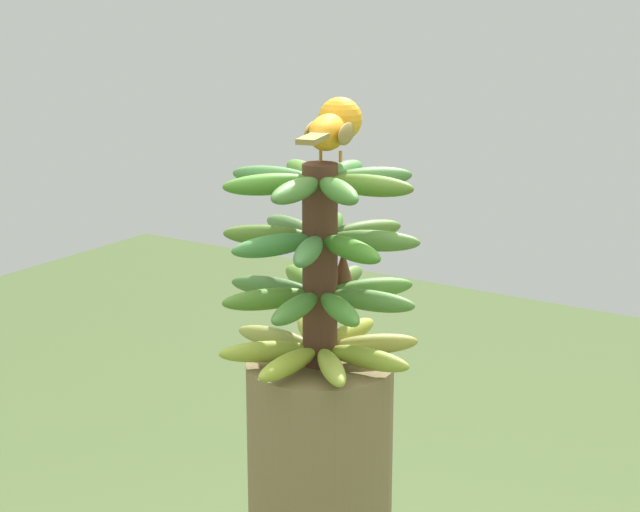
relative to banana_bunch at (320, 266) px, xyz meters
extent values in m
cylinder|color=#4C2D1E|center=(0.00, 0.00, 0.00)|extent=(0.05, 0.05, 0.31)
ellipsoid|color=#9CA02F|center=(0.09, 0.00, -0.13)|extent=(0.14, 0.03, 0.03)
ellipsoid|color=#999F36|center=(0.06, 0.06, -0.13)|extent=(0.12, 0.12, 0.03)
ellipsoid|color=olive|center=(0.00, 0.09, -0.13)|extent=(0.03, 0.14, 0.03)
ellipsoid|color=#92A533|center=(-0.06, 0.06, -0.13)|extent=(0.12, 0.12, 0.03)
ellipsoid|color=#94A632|center=(-0.09, 0.00, -0.13)|extent=(0.14, 0.03, 0.03)
ellipsoid|color=#95A73A|center=(-0.06, -0.06, -0.13)|extent=(0.12, 0.12, 0.03)
ellipsoid|color=#8CA132|center=(0.00, -0.09, -0.13)|extent=(0.03, 0.14, 0.03)
ellipsoid|color=olive|center=(0.06, -0.06, -0.13)|extent=(0.12, 0.12, 0.03)
ellipsoid|color=#427D2B|center=(-0.05, -0.07, -0.04)|extent=(0.11, 0.13, 0.03)
ellipsoid|color=#4A7931|center=(0.01, -0.08, -0.04)|extent=(0.05, 0.14, 0.03)
ellipsoid|color=#497C2A|center=(0.07, -0.05, -0.04)|extent=(0.13, 0.11, 0.03)
ellipsoid|color=#476B26|center=(0.08, 0.01, -0.04)|extent=(0.14, 0.05, 0.03)
ellipsoid|color=#4E7725|center=(0.05, 0.07, -0.04)|extent=(0.11, 0.13, 0.03)
ellipsoid|color=#406C2F|center=(-0.01, 0.08, -0.04)|extent=(0.05, 0.14, 0.03)
ellipsoid|color=#4A7725|center=(-0.07, 0.05, -0.04)|extent=(0.13, 0.11, 0.03)
ellipsoid|color=#43772E|center=(-0.08, -0.01, -0.04)|extent=(0.14, 0.05, 0.03)
ellipsoid|color=#4C7124|center=(-0.03, 0.08, 0.04)|extent=(0.08, 0.14, 0.03)
ellipsoid|color=#3D7A36|center=(-0.08, 0.03, 0.04)|extent=(0.14, 0.09, 0.03)
ellipsoid|color=#3F7437|center=(-0.08, -0.03, 0.04)|extent=(0.14, 0.08, 0.03)
ellipsoid|color=#417E24|center=(-0.03, -0.08, 0.04)|extent=(0.09, 0.14, 0.03)
ellipsoid|color=#4F7930|center=(0.03, -0.08, 0.04)|extent=(0.08, 0.14, 0.03)
ellipsoid|color=#496C26|center=(0.07, -0.03, 0.04)|extent=(0.14, 0.09, 0.03)
ellipsoid|color=#487828|center=(0.08, 0.03, 0.04)|extent=(0.14, 0.08, 0.03)
ellipsoid|color=#466C33|center=(0.03, 0.08, 0.04)|extent=(0.09, 0.14, 0.03)
ellipsoid|color=#507525|center=(0.01, -0.08, 0.13)|extent=(0.05, 0.14, 0.03)
ellipsoid|color=#427332|center=(0.06, -0.05, 0.13)|extent=(0.13, 0.11, 0.03)
ellipsoid|color=#3E7D35|center=(0.08, 0.01, 0.13)|extent=(0.14, 0.05, 0.03)
ellipsoid|color=#4C7D2C|center=(0.05, 0.06, 0.13)|extent=(0.11, 0.13, 0.03)
ellipsoid|color=#407637|center=(-0.01, 0.08, 0.13)|extent=(0.05, 0.14, 0.03)
ellipsoid|color=#437F23|center=(-0.06, 0.05, 0.13)|extent=(0.13, 0.11, 0.03)
ellipsoid|color=#4D7E37|center=(-0.08, -0.01, 0.13)|extent=(0.14, 0.05, 0.03)
ellipsoid|color=#487F33|center=(-0.05, -0.06, 0.13)|extent=(0.11, 0.13, 0.03)
cone|color=brown|center=(0.05, -0.01, -0.01)|extent=(0.04, 0.04, 0.06)
cylinder|color=#C68933|center=(0.03, -0.02, 0.17)|extent=(0.00, 0.00, 0.02)
cylinder|color=#C68933|center=(0.02, 0.01, 0.17)|extent=(0.00, 0.01, 0.02)
ellipsoid|color=orange|center=(0.02, 0.00, 0.20)|extent=(0.12, 0.08, 0.05)
ellipsoid|color=olive|center=(0.02, -0.03, 0.20)|extent=(0.08, 0.03, 0.03)
ellipsoid|color=olive|center=(0.01, 0.02, 0.20)|extent=(0.08, 0.03, 0.03)
cube|color=olive|center=(-0.06, -0.03, 0.20)|extent=(0.07, 0.05, 0.01)
sphere|color=orange|center=(0.07, 0.01, 0.22)|extent=(0.07, 0.07, 0.07)
sphere|color=black|center=(0.07, 0.03, 0.22)|extent=(0.01, 0.01, 0.01)
cone|color=orange|center=(0.11, 0.02, 0.22)|extent=(0.04, 0.03, 0.02)
camera|label=1|loc=(-1.35, -0.88, 0.44)|focal=61.79mm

